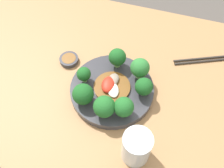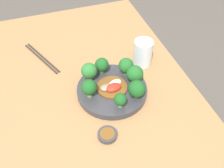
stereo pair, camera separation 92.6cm
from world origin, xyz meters
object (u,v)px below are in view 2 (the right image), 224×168
object	(u,v)px
broccoli_east	(120,100)
broccoli_south	(89,87)
broccoli_west	(102,65)
broccoli_northeast	(137,89)
sauce_dish	(107,135)
stirfry_center	(112,87)
plate	(112,90)
drinking_glass	(143,53)
chopsticks	(42,58)
broccoli_northwest	(126,66)
broccoli_southwest	(89,71)
broccoli_north	(135,74)

from	to	relation	value
broccoli_east	broccoli_south	bearing A→B (deg)	-133.18
broccoli_west	broccoli_northeast	world-z (taller)	broccoli_northeast
broccoli_south	sauce_dish	xyz separation A→B (m)	(0.16, 0.01, -0.06)
broccoli_south	stirfry_center	world-z (taller)	broccoli_south
plate	drinking_glass	distance (m)	0.20
plate	broccoli_northeast	bearing A→B (deg)	46.15
chopsticks	sauce_dish	size ratio (longest dim) A/B	3.67
plate	sauce_dish	world-z (taller)	plate
broccoli_northeast	broccoli_northwest	size ratio (longest dim) A/B	1.01
broccoli_west	stirfry_center	xyz separation A→B (m)	(0.09, 0.01, -0.03)
sauce_dish	plate	bearing A→B (deg)	156.63
broccoli_west	broccoli_northeast	distance (m)	0.17
plate	broccoli_south	size ratio (longest dim) A/B	3.65
broccoli_southwest	broccoli_east	bearing A→B (deg)	22.16
broccoli_east	broccoli_northeast	bearing A→B (deg)	108.91
broccoli_west	sauce_dish	world-z (taller)	broccoli_west
broccoli_northeast	sauce_dish	xyz separation A→B (m)	(0.10, -0.14, -0.05)
stirfry_center	broccoli_east	bearing A→B (deg)	-0.33
broccoli_south	stirfry_center	xyz separation A→B (m)	(-0.01, 0.08, -0.03)
chopsticks	sauce_dish	bearing A→B (deg)	17.52
sauce_dish	broccoli_southwest	bearing A→B (deg)	177.58
broccoli_northeast	stirfry_center	size ratio (longest dim) A/B	0.62
broccoli_east	chopsticks	bearing A→B (deg)	-149.45
broccoli_west	broccoli_south	xyz separation A→B (m)	(0.10, -0.07, 0.01)
plate	broccoli_north	distance (m)	0.10
broccoli_northwest	sauce_dish	world-z (taller)	broccoli_northwest
broccoli_southwest	chopsticks	distance (m)	0.26
plate	stirfry_center	bearing A→B (deg)	-13.87
broccoli_northeast	broccoli_east	size ratio (longest dim) A/B	1.24
plate	broccoli_south	distance (m)	0.10
broccoli_south	broccoli_north	bearing A→B (deg)	94.46
plate	chopsticks	bearing A→B (deg)	-141.95
broccoli_north	stirfry_center	bearing A→B (deg)	-85.41
stirfry_center	broccoli_southwest	bearing A→B (deg)	-137.49
plate	broccoli_west	distance (m)	0.10
broccoli_south	chopsticks	size ratio (longest dim) A/B	0.30
broccoli_west	broccoli_northeast	size ratio (longest dim) A/B	0.91
broccoli_southwest	broccoli_north	world-z (taller)	broccoli_southwest
plate	chopsticks	xyz separation A→B (m)	(-0.27, -0.21, -0.01)
broccoli_southwest	stirfry_center	xyz separation A→B (m)	(0.07, 0.06, -0.03)
broccoli_north	stirfry_center	xyz separation A→B (m)	(0.01, -0.09, -0.03)
broccoli_south	broccoli_north	world-z (taller)	same
plate	chopsticks	world-z (taller)	plate
broccoli_northwest	drinking_glass	xyz separation A→B (m)	(-0.06, 0.09, -0.01)
broccoli_northwest	broccoli_east	world-z (taller)	broccoli_northwest
plate	sauce_dish	distance (m)	0.18
plate	broccoli_west	bearing A→B (deg)	-174.85
plate	broccoli_southwest	bearing A→B (deg)	-136.25
plate	broccoli_south	bearing A→B (deg)	-84.15
plate	broccoli_west	world-z (taller)	broccoli_west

